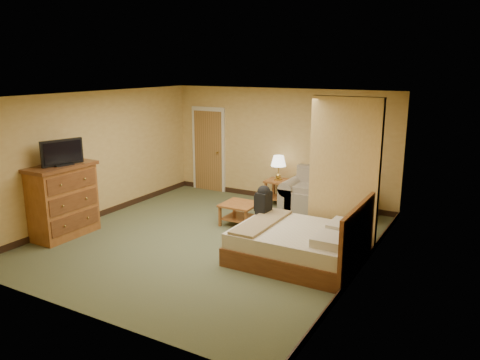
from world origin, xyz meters
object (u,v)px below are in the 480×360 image
Objects in this scene: loveseat at (325,199)px; coffee_table at (240,209)px; dresser at (63,200)px; bed at (301,244)px.

loveseat is 2.69× the size of coffee_table.
dresser is (-2.53, -2.15, 0.37)m from coffee_table.
loveseat is at bearing 51.97° from coffee_table.
loveseat is 0.93× the size of bed.
coffee_table is 3.34m from dresser.
loveseat is 2.73m from bed.
loveseat is 1.98m from coffee_table.
bed is (4.29, 1.04, -0.38)m from dresser.
loveseat is 1.37× the size of dresser.
loveseat is 5.29m from dresser.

